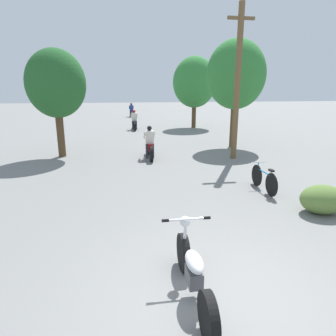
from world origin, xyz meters
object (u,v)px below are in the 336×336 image
(motorcycle_rider_lead, at_px, (150,146))
(roadside_tree_right_far, at_px, (195,82))
(roadside_tree_left, at_px, (56,84))
(utility_pole, at_px, (237,82))
(roadside_tree_right_near, at_px, (236,75))
(motorcycle_foreground, at_px, (193,272))
(motorcycle_rider_far, at_px, (131,112))
(motorcycle_rider_mid, at_px, (134,122))
(bicycle_parked, at_px, (264,179))

(motorcycle_rider_lead, bearing_deg, roadside_tree_right_far, 66.33)
(roadside_tree_right_far, bearing_deg, roadside_tree_left, -132.45)
(utility_pole, height_order, motorcycle_rider_lead, utility_pole)
(roadside_tree_right_near, bearing_deg, motorcycle_foreground, -113.13)
(roadside_tree_right_near, bearing_deg, motorcycle_rider_far, 104.84)
(utility_pole, bearing_deg, roadside_tree_right_near, 70.53)
(motorcycle_rider_lead, height_order, motorcycle_rider_mid, motorcycle_rider_mid)
(motorcycle_rider_mid, bearing_deg, motorcycle_rider_far, 89.21)
(utility_pole, relative_size, motorcycle_rider_far, 3.14)
(roadside_tree_right_far, xyz_separation_m, motorcycle_rider_lead, (-4.32, -9.84, -2.83))
(motorcycle_foreground, relative_size, motorcycle_rider_far, 1.08)
(roadside_tree_right_far, height_order, motorcycle_foreground, roadside_tree_right_far)
(motorcycle_rider_mid, bearing_deg, motorcycle_rider_lead, -88.43)
(utility_pole, height_order, roadside_tree_right_near, utility_pole)
(roadside_tree_left, xyz_separation_m, motorcycle_rider_mid, (3.59, 8.33, -2.58))
(motorcycle_rider_far, bearing_deg, motorcycle_rider_mid, -90.79)
(motorcycle_rider_lead, bearing_deg, utility_pole, -9.82)
(motorcycle_rider_far, height_order, bicycle_parked, motorcycle_rider_far)
(roadside_tree_left, bearing_deg, motorcycle_rider_lead, -13.49)
(motorcycle_rider_lead, xyz_separation_m, bicycle_parked, (2.94, -4.81, -0.16))
(motorcycle_rider_lead, bearing_deg, motorcycle_foreground, -91.39)
(roadside_tree_right_far, distance_m, roadside_tree_left, 12.09)
(motorcycle_rider_lead, relative_size, motorcycle_rider_mid, 0.95)
(motorcycle_foreground, distance_m, motorcycle_rider_far, 28.42)
(roadside_tree_left, relative_size, motorcycle_rider_far, 2.32)
(motorcycle_foreground, bearing_deg, roadside_tree_right_far, 76.52)
(bicycle_parked, bearing_deg, motorcycle_rider_far, 97.21)
(roadside_tree_right_far, relative_size, bicycle_parked, 3.22)
(motorcycle_rider_far, bearing_deg, motorcycle_foreground, -90.21)
(utility_pole, height_order, motorcycle_rider_far, utility_pole)
(utility_pole, xyz_separation_m, motorcycle_foreground, (-3.80, -8.45, -2.78))
(motorcycle_foreground, height_order, motorcycle_rider_lead, motorcycle_rider_lead)
(roadside_tree_right_far, bearing_deg, motorcycle_rider_far, 114.99)
(bicycle_parked, bearing_deg, motorcycle_rider_mid, 102.80)
(motorcycle_rider_far, bearing_deg, roadside_tree_left, -101.44)
(bicycle_parked, bearing_deg, roadside_tree_right_near, 77.08)
(motorcycle_rider_far, xyz_separation_m, bicycle_parked, (3.06, -24.16, -0.18))
(motorcycle_foreground, relative_size, bicycle_parked, 1.31)
(roadside_tree_right_near, xyz_separation_m, roadside_tree_right_far, (-0.18, 7.88, -0.23))
(roadside_tree_left, height_order, motorcycle_rider_far, roadside_tree_left)
(roadside_tree_left, relative_size, motorcycle_rider_mid, 2.17)
(roadside_tree_right_near, relative_size, motorcycle_rider_far, 2.68)
(roadside_tree_left, height_order, motorcycle_rider_mid, roadside_tree_left)
(utility_pole, distance_m, motorcycle_rider_lead, 4.50)
(motorcycle_rider_lead, relative_size, motorcycle_rider_far, 1.01)
(roadside_tree_left, xyz_separation_m, motorcycle_rider_lead, (3.84, -0.92, -2.59))
(utility_pole, relative_size, motorcycle_rider_mid, 2.94)
(motorcycle_foreground, height_order, motorcycle_rider_mid, motorcycle_rider_mid)
(utility_pole, relative_size, roadside_tree_right_far, 1.18)
(motorcycle_foreground, distance_m, motorcycle_rider_lead, 9.08)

